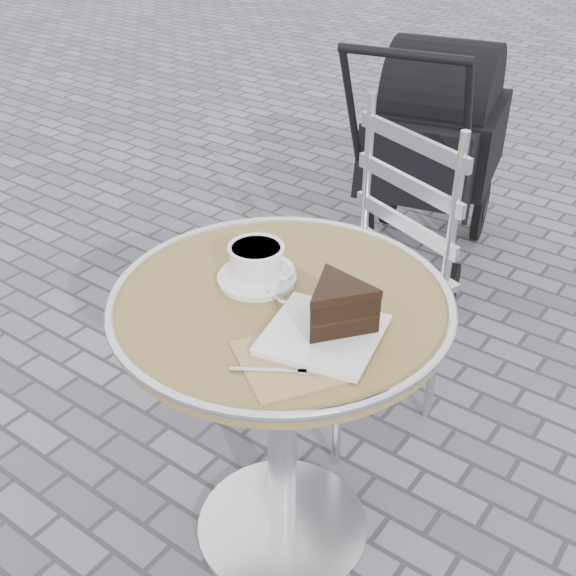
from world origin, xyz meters
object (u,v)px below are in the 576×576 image
Objects in this scene: cafe_table at (282,361)px; bistro_chair at (383,238)px; cake_plate_set at (334,313)px; cappuccino_set at (257,266)px; baby_stroller at (430,154)px.

bistro_chair is (-0.09, 0.60, 0.01)m from cafe_table.
cake_plate_set reaches higher than cafe_table.
cappuccino_set is 0.20× the size of bistro_chair.
cake_plate_set is at bearing -84.36° from baby_stroller.
baby_stroller is (-0.39, 1.51, -0.12)m from cafe_table.
cappuccino_set is 0.25m from cake_plate_set.
cake_plate_set is 0.72m from bistro_chair.
bistro_chair is at bearing -85.57° from baby_stroller.
cafe_table is at bearing -27.01° from cappuccino_set.
bistro_chair is (-0.25, 0.64, -0.21)m from cake_plate_set.
cappuccino_set is at bearing 163.14° from cafe_table.
baby_stroller reaches higher than cappuccino_set.
baby_stroller is at bearing 91.53° from cappuccino_set.
cappuccino_set reaches higher than cafe_table.
cake_plate_set is at bearing -49.02° from bistro_chair.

